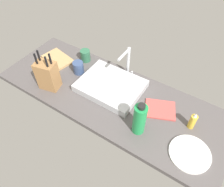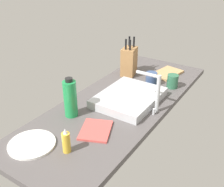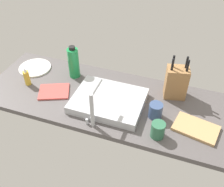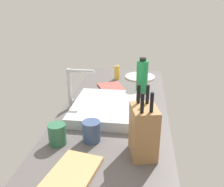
{
  "view_description": "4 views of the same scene",
  "coord_description": "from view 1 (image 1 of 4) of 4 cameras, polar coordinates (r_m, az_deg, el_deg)",
  "views": [
    {
      "loc": [
        56.77,
        -83.87,
        117.61
      ],
      "look_at": [
        5.08,
        -4.2,
        11.04
      ],
      "focal_mm": 33.88,
      "sensor_mm": 36.0,
      "label": 1
    },
    {
      "loc": [
        132.83,
        79.96,
        89.95
      ],
      "look_at": [
        3.26,
        -4.62,
        8.87
      ],
      "focal_mm": 42.83,
      "sensor_mm": 36.0,
      "label": 2
    },
    {
      "loc": [
        -45.68,
        121.22,
        118.99
      ],
      "look_at": [
        -4.08,
        3.52,
        11.5
      ],
      "focal_mm": 41.79,
      "sensor_mm": 36.0,
      "label": 3
    },
    {
      "loc": [
        -130.45,
        -16.0,
        67.05
      ],
      "look_at": [
        2.95,
        1.51,
        13.07
      ],
      "focal_mm": 39.94,
      "sensor_mm": 36.0,
      "label": 4
    }
  ],
  "objects": [
    {
      "name": "water_bottle",
      "position": [
        1.26,
        7.44,
        -6.87
      ],
      "size": [
        7.89,
        7.89,
        24.53
      ],
      "color": "#1E8E47",
      "rests_on": "countertop_slab"
    },
    {
      "name": "sink_basin",
      "position": [
        1.54,
        -0.38,
        2.1
      ],
      "size": [
        44.96,
        35.2,
        5.37
      ],
      "primitive_type": "cube",
      "color": "#B7BABF",
      "rests_on": "countertop_slab"
    },
    {
      "name": "faucet",
      "position": [
        1.57,
        4.24,
        8.9
      ],
      "size": [
        5.5,
        15.98,
        24.43
      ],
      "color": "#B7BABF",
      "rests_on": "countertop_slab"
    },
    {
      "name": "coffee_mug",
      "position": [
        1.68,
        -9.07,
        6.95
      ],
      "size": [
        8.29,
        8.29,
        9.78
      ],
      "primitive_type": "cylinder",
      "color": "#384C75",
      "rests_on": "countertop_slab"
    },
    {
      "name": "dish_towel",
      "position": [
        1.47,
        12.86,
        -4.19
      ],
      "size": [
        24.7,
        22.57,
        1.2
      ],
      "primitive_type": "cube",
      "rotation": [
        0.0,
        0.0,
        0.41
      ],
      "color": "#CC4C47",
      "rests_on": "countertop_slab"
    },
    {
      "name": "dinner_plate",
      "position": [
        1.34,
        20.26,
        -14.95
      ],
      "size": [
        24.05,
        24.05,
        1.2
      ],
      "primitive_type": "cylinder",
      "color": "white",
      "rests_on": "countertop_slab"
    },
    {
      "name": "cutting_board",
      "position": [
        1.86,
        -14.47,
        9.05
      ],
      "size": [
        27.82,
        20.65,
        1.8
      ],
      "primitive_type": "cube",
      "rotation": [
        0.0,
        0.0,
        -0.2
      ],
      "color": "tan",
      "rests_on": "countertop_slab"
    },
    {
      "name": "countertop_slab",
      "position": [
        1.54,
        -0.73,
        -0.55
      ],
      "size": [
        168.92,
        61.81,
        3.5
      ],
      "primitive_type": "cube",
      "color": "#514C4C",
      "rests_on": "ground"
    },
    {
      "name": "ceramic_cup",
      "position": [
        1.78,
        -7.19,
        10.12
      ],
      "size": [
        7.95,
        7.95,
        9.77
      ],
      "primitive_type": "cylinder",
      "color": "#2D6647",
      "rests_on": "countertop_slab"
    },
    {
      "name": "knife_block",
      "position": [
        1.57,
        -16.97,
        4.75
      ],
      "size": [
        15.76,
        12.91,
        29.95
      ],
      "rotation": [
        0.0,
        0.0,
        0.23
      ],
      "color": "#9E7042",
      "rests_on": "countertop_slab"
    },
    {
      "name": "soap_bottle",
      "position": [
        1.4,
        20.93,
        -7.01
      ],
      "size": [
        4.09,
        4.09,
        13.63
      ],
      "color": "gold",
      "rests_on": "countertop_slab"
    }
  ]
}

